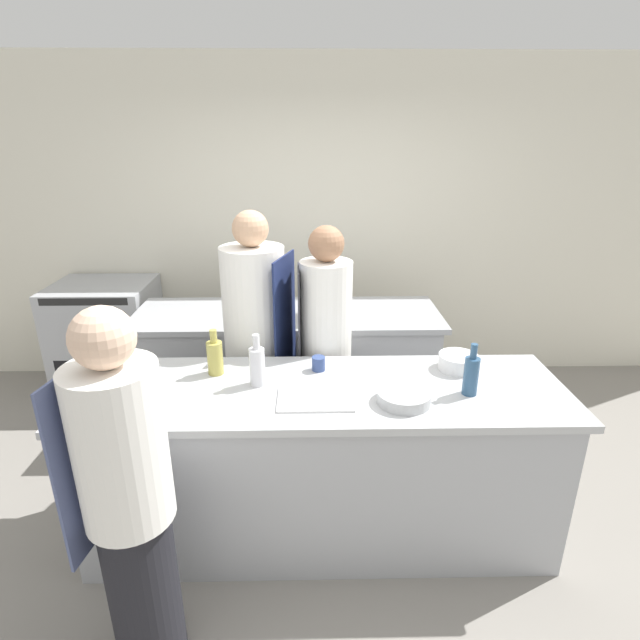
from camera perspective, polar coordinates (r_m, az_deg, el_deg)
ground_plane at (r=3.19m, az=0.14°, el=-22.49°), size 16.00×16.00×0.00m
wall_back at (r=4.52m, az=-0.46°, el=10.72°), size 8.00×0.06×2.80m
prep_counter at (r=2.89m, az=0.14°, el=-15.79°), size 2.58×0.79×0.92m
pass_counter at (r=3.91m, az=-3.63°, el=-5.48°), size 2.28×0.75×0.92m
oven_range at (r=4.74m, az=-23.03°, el=-1.95°), size 0.81×0.70×0.99m
chef_at_prep_near at (r=2.22m, az=-20.99°, el=-18.79°), size 0.38×0.36×1.63m
chef_at_stove at (r=3.28m, az=-7.25°, el=-3.05°), size 0.45×0.44×1.75m
chef_at_pass_far at (r=3.21m, az=0.60°, el=-3.93°), size 0.34×0.32×1.67m
bottle_olive_oil at (r=2.81m, az=-11.91°, el=-4.10°), size 0.09×0.09×0.26m
bottle_vinegar at (r=2.65m, az=16.88°, el=-5.97°), size 0.08×0.08×0.28m
bottle_wine at (r=2.65m, az=-7.20°, el=-5.14°), size 0.08×0.08×0.29m
bowl_mixing_large at (r=2.93m, az=-21.08°, el=-5.55°), size 0.19×0.19×0.07m
bowl_prep_small at (r=2.93m, az=15.49°, el=-4.63°), size 0.22×0.22×0.09m
bowl_ceramic_blue at (r=2.54m, az=9.56°, el=-8.67°), size 0.27×0.27×0.06m
cup at (r=2.82m, az=-0.17°, el=-4.99°), size 0.07×0.07×0.08m
cutting_board at (r=2.53m, az=-0.51°, el=-8.99°), size 0.38×0.25×0.01m
stockpot at (r=3.58m, az=0.12°, el=1.88°), size 0.31×0.31×0.21m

